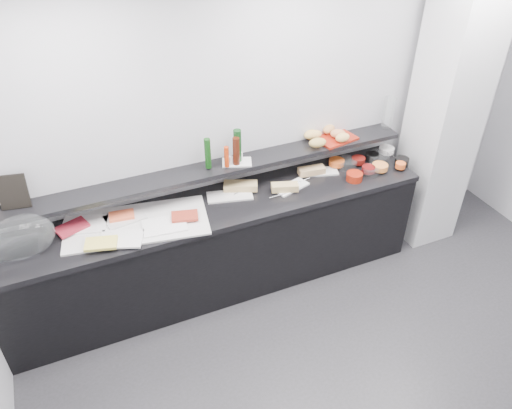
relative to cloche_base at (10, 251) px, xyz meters
name	(u,v)px	position (x,y,z in m)	size (l,w,h in m)	color
back_wall	(279,125)	(2.27, 0.27, 0.43)	(5.00, 0.02, 2.70)	#B3B5BB
ceiling	(503,30)	(2.27, -1.73, 1.78)	(5.00, 5.00, 0.00)	white
column	(446,111)	(3.77, -0.08, 0.43)	(0.50, 0.50, 2.70)	silver
buffet_cabinet	(219,249)	(1.57, -0.03, -0.50)	(3.60, 0.60, 0.85)	black
counter_top	(216,207)	(1.57, -0.03, -0.05)	(3.62, 0.62, 0.05)	black
wall_shelf	(207,171)	(1.57, 0.15, 0.21)	(3.60, 0.25, 0.04)	black
cloche_base	(10,251)	(0.00, 0.00, 0.00)	(0.40, 0.27, 0.04)	#B2B4B9
cloche_dome	(22,237)	(0.11, -0.01, 0.11)	(0.46, 0.30, 0.34)	silver
linen_runner	(137,224)	(0.91, -0.03, -0.01)	(1.10, 0.52, 0.01)	silver
platter_meat_a	(85,224)	(0.54, 0.10, 0.00)	(0.34, 0.23, 0.01)	white
food_meat_a	(72,227)	(0.45, 0.08, 0.02)	(0.23, 0.15, 0.02)	maroon
platter_salmon	(125,217)	(0.84, 0.07, 0.00)	(0.30, 0.20, 0.01)	silver
food_salmon	(122,216)	(0.82, 0.08, 0.02)	(0.19, 0.12, 0.02)	#F75C32
platter_cheese	(121,239)	(0.77, -0.18, 0.00)	(0.31, 0.21, 0.01)	white
food_cheese	(101,243)	(0.62, -0.20, 0.02)	(0.23, 0.15, 0.02)	#EBDB5B
platter_meat_b	(165,225)	(1.10, -0.15, 0.00)	(0.33, 0.22, 0.01)	white
food_meat_b	(185,216)	(1.28, -0.12, 0.02)	(0.21, 0.13, 0.02)	maroon
sandwich_plate_left	(230,196)	(1.71, 0.04, -0.01)	(0.38, 0.16, 0.01)	silver
sandwich_food_left	(241,186)	(1.83, 0.09, 0.02)	(0.29, 0.11, 0.06)	tan
tongs_left	(242,191)	(1.83, 0.05, 0.00)	(0.01, 0.01, 0.16)	#A8ABAF
sandwich_plate_mid	(292,187)	(2.25, -0.05, -0.01)	(0.31, 0.13, 0.01)	white
sandwich_food_mid	(285,187)	(2.17, -0.07, 0.02)	(0.23, 0.09, 0.06)	tan
tongs_mid	(278,196)	(2.08, -0.13, 0.00)	(0.01, 0.01, 0.16)	silver
sandwich_plate_right	(320,172)	(2.60, 0.07, -0.01)	(0.31, 0.13, 0.01)	white
sandwich_food_right	(312,171)	(2.50, 0.07, 0.02)	(0.24, 0.09, 0.06)	tan
tongs_right	(302,181)	(2.37, -0.01, 0.00)	(0.01, 0.01, 0.16)	silver
bowl_glass_fruit	(347,163)	(2.86, 0.06, 0.02)	(0.19, 0.19, 0.07)	white
fill_glass_fruit	(337,162)	(2.78, 0.10, 0.03)	(0.14, 0.14, 0.05)	#D9581D
bowl_black_jam	(372,157)	(3.14, 0.07, 0.02)	(0.12, 0.12, 0.07)	black
fill_black_jam	(358,160)	(2.98, 0.05, 0.03)	(0.12, 0.12, 0.05)	#5C110D
bowl_glass_cream	(378,158)	(3.19, 0.04, 0.02)	(0.20, 0.20, 0.07)	white
fill_glass_cream	(387,150)	(3.33, 0.11, 0.03)	(0.14, 0.14, 0.05)	white
bowl_red_jam	(354,177)	(2.81, -0.15, 0.02)	(0.14, 0.14, 0.07)	#99200D
fill_red_jam	(368,169)	(2.98, -0.11, 0.03)	(0.12, 0.12, 0.05)	#5A0D0C
bowl_glass_salmon	(371,171)	(3.00, -0.13, 0.02)	(0.15, 0.15, 0.07)	white
fill_glass_salmon	(380,167)	(3.10, -0.12, 0.03)	(0.14, 0.14, 0.05)	orange
bowl_black_fruit	(402,162)	(3.35, -0.11, 0.02)	(0.13, 0.13, 0.07)	black
fill_black_fruit	(400,165)	(3.28, -0.17, 0.03)	(0.09, 0.09, 0.05)	orange
framed_print	(13,192)	(0.13, 0.20, 0.36)	(0.21, 0.02, 0.26)	black
condiment_tray	(237,162)	(1.82, 0.14, 0.24)	(0.24, 0.15, 0.01)	white
bottle_green_a	(208,153)	(1.58, 0.15, 0.37)	(0.05, 0.05, 0.26)	#103A10
bottle_brown	(236,151)	(1.81, 0.11, 0.36)	(0.06, 0.06, 0.24)	#3D160B
bottle_green_b	(237,146)	(1.84, 0.15, 0.38)	(0.06, 0.06, 0.28)	#0E3613
bottle_hot	(227,157)	(1.72, 0.10, 0.33)	(0.04, 0.04, 0.18)	#BB320D
shaker_salt	(231,160)	(1.77, 0.12, 0.28)	(0.03, 0.03, 0.07)	white
shaker_pepper	(241,156)	(1.87, 0.15, 0.28)	(0.03, 0.03, 0.07)	silver
bread_tray	(336,138)	(2.79, 0.16, 0.24)	(0.35, 0.24, 0.02)	maroon
bread_roll_nw	(314,135)	(2.59, 0.22, 0.29)	(0.14, 0.09, 0.08)	tan
bread_roll_n	(311,134)	(2.57, 0.23, 0.29)	(0.14, 0.09, 0.08)	tan
bread_roll_ne	(329,129)	(2.76, 0.26, 0.29)	(0.13, 0.08, 0.08)	#BE8348
bread_roll_sw	(318,143)	(2.55, 0.08, 0.29)	(0.16, 0.10, 0.08)	#AD8F42
bread_roll_s	(343,138)	(2.79, 0.07, 0.29)	(0.13, 0.09, 0.08)	#D8A252
bread_roll_mide	(338,134)	(2.80, 0.15, 0.29)	(0.14, 0.09, 0.08)	#C67C4B
carafe	(388,113)	(3.33, 0.18, 0.38)	(0.10, 0.10, 0.30)	white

